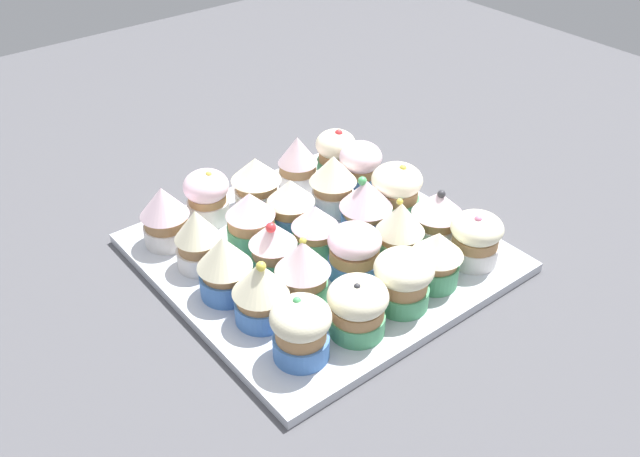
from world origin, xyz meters
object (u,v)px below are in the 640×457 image
(cupcake_8, at_px, (400,230))
(cupcake_12, at_px, (313,227))
(cupcake_11, at_px, (274,247))
(cupcake_18, at_px, (333,182))
(cupcake_17, at_px, (292,204))
(baking_tray, at_px, (320,253))
(cupcake_1, at_px, (358,306))
(cupcake_14, at_px, (397,190))
(cupcake_9, at_px, (437,215))
(cupcake_24, at_px, (336,152))
(cupcake_4, at_px, (476,238))
(cupcake_2, at_px, (403,279))
(cupcake_3, at_px, (436,257))
(cupcake_19, at_px, (360,167))
(cupcake_16, at_px, (251,219))
(cupcake_7, at_px, (354,251))
(cupcake_13, at_px, (366,205))
(cupcake_5, at_px, (261,291))
(cupcake_23, at_px, (298,162))
(cupcake_15, at_px, (198,238))
(cupcake_22, at_px, (256,182))
(cupcake_6, at_px, (303,270))
(cupcake_21, at_px, (207,195))
(cupcake_0, at_px, (301,329))
(cupcake_20, at_px, (165,215))
(cupcake_10, at_px, (226,266))

(cupcake_8, xyz_separation_m, cupcake_12, (-0.07, 0.07, -0.01))
(cupcake_11, distance_m, cupcake_18, 0.15)
(cupcake_17, bearing_deg, baking_tray, -91.58)
(cupcake_1, relative_size, cupcake_14, 0.92)
(cupcake_9, xyz_separation_m, cupcake_24, (0.00, 0.20, -0.00))
(cupcake_4, bearing_deg, cupcake_2, -178.17)
(cupcake_8, bearing_deg, cupcake_3, -91.60)
(cupcake_9, relative_size, cupcake_19, 0.97)
(cupcake_16, bearing_deg, cupcake_19, 3.50)
(cupcake_7, bearing_deg, cupcake_9, -4.06)
(cupcake_13, bearing_deg, cupcake_5, -164.57)
(cupcake_13, height_order, cupcake_23, same)
(cupcake_5, bearing_deg, cupcake_17, 42.44)
(cupcake_14, bearing_deg, cupcake_15, 165.65)
(cupcake_22, bearing_deg, cupcake_8, -70.48)
(cupcake_4, height_order, cupcake_6, cupcake_6)
(cupcake_3, distance_m, cupcake_21, 0.30)
(cupcake_21, bearing_deg, cupcake_8, -57.50)
(cupcake_1, bearing_deg, cupcake_19, 48.15)
(cupcake_6, distance_m, cupcake_17, 0.14)
(cupcake_0, relative_size, cupcake_8, 0.92)
(cupcake_11, relative_size, cupcake_13, 0.94)
(cupcake_4, height_order, cupcake_7, cupcake_4)
(cupcake_6, distance_m, cupcake_12, 0.09)
(cupcake_0, distance_m, cupcake_2, 0.13)
(cupcake_13, relative_size, cupcake_19, 1.07)
(cupcake_8, distance_m, cupcake_17, 0.14)
(cupcake_9, relative_size, cupcake_18, 0.89)
(cupcake_8, height_order, cupcake_21, cupcake_8)
(cupcake_0, distance_m, cupcake_3, 0.19)
(cupcake_13, height_order, cupcake_20, same)
(cupcake_19, xyz_separation_m, cupcake_21, (-0.20, 0.07, -0.00))
(cupcake_4, xyz_separation_m, cupcake_19, (-0.00, 0.20, 0.00))
(baking_tray, distance_m, cupcake_2, 0.14)
(cupcake_12, height_order, cupcake_14, cupcake_14)
(cupcake_7, height_order, cupcake_19, cupcake_19)
(cupcake_1, xyz_separation_m, cupcake_6, (-0.01, 0.07, 0.01))
(cupcake_18, bearing_deg, cupcake_17, -179.88)
(cupcake_0, bearing_deg, cupcake_22, 64.57)
(cupcake_4, relative_size, cupcake_10, 0.87)
(cupcake_0, xyz_separation_m, cupcake_3, (0.19, -0.00, 0.00))
(cupcake_4, bearing_deg, cupcake_16, 134.29)
(cupcake_9, bearing_deg, cupcake_23, 106.36)
(baking_tray, height_order, cupcake_23, cupcake_23)
(cupcake_1, relative_size, cupcake_15, 0.89)
(cupcake_3, xyz_separation_m, cupcake_18, (0.01, 0.19, 0.01))
(cupcake_3, bearing_deg, cupcake_14, 63.68)
(cupcake_6, xyz_separation_m, cupcake_10, (-0.06, 0.06, -0.00))
(cupcake_13, height_order, cupcake_22, cupcake_13)
(cupcake_3, relative_size, cupcake_16, 0.95)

